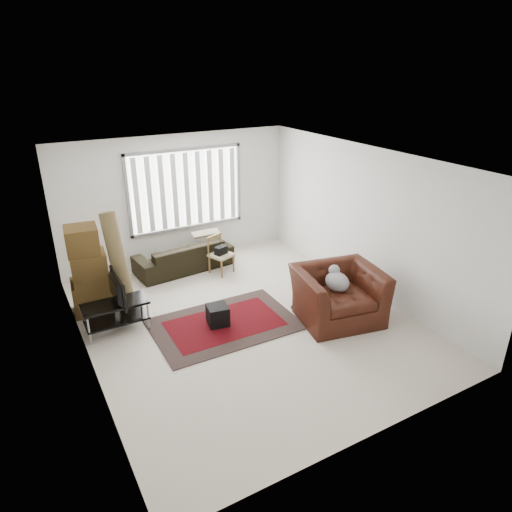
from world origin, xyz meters
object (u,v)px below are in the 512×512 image
Objects in this scene: side_chair at (220,253)px; armchair at (338,291)px; moving_boxes at (89,273)px; sofa at (184,252)px; tv_stand at (116,311)px.

side_chair is 2.78m from armchair.
moving_boxes is 0.77× the size of sofa.
tv_stand is at bearing 38.28° from sofa.
armchair is at bearing -33.08° from moving_boxes.
moving_boxes is 0.98× the size of armchair.
tv_stand is at bearing 168.05° from armchair.
sofa is (2.01, 0.84, -0.33)m from moving_boxes.
sofa is 0.80m from side_chair.
tv_stand is 3.64m from armchair.
armchair is (3.34, -1.43, 0.14)m from tv_stand.
moving_boxes reaches higher than armchair.
moving_boxes reaches higher than side_chair.
moving_boxes is at bearing 166.22° from side_chair.
moving_boxes is 4.23m from armchair.
sofa is 2.59× the size of side_chair.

